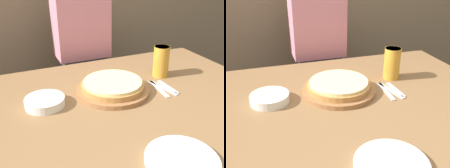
{
  "view_description": "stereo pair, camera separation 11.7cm",
  "coord_description": "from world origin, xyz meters",
  "views": [
    {
      "loc": [
        -0.43,
        -0.85,
        1.3
      ],
      "look_at": [
        -0.0,
        0.11,
        0.8
      ],
      "focal_mm": 42.0,
      "sensor_mm": 36.0,
      "label": 1
    },
    {
      "loc": [
        -0.32,
        -0.89,
        1.3
      ],
      "look_at": [
        -0.0,
        0.11,
        0.8
      ],
      "focal_mm": 42.0,
      "sensor_mm": 36.0,
      "label": 2
    }
  ],
  "objects": [
    {
      "name": "fork",
      "position": [
        0.2,
        0.05,
        0.76
      ],
      "size": [
        0.03,
        0.18,
        0.0
      ],
      "color": "silver",
      "rests_on": "dining_table"
    },
    {
      "name": "side_bowl",
      "position": [
        -0.3,
        0.11,
        0.77
      ],
      "size": [
        0.16,
        0.16,
        0.04
      ],
      "color": "white",
      "rests_on": "dining_table"
    },
    {
      "name": "dinner_knife",
      "position": [
        0.23,
        0.05,
        0.76
      ],
      "size": [
        0.05,
        0.18,
        0.0
      ],
      "color": "silver",
      "rests_on": "dining_table"
    },
    {
      "name": "dinner_plate",
      "position": [
        0.0,
        -0.39,
        0.77
      ],
      "size": [
        0.22,
        0.22,
        0.02
      ],
      "color": "white",
      "rests_on": "dining_table"
    },
    {
      "name": "pizza_on_board",
      "position": [
        -0.0,
        0.11,
        0.78
      ],
      "size": [
        0.33,
        0.33,
        0.06
      ],
      "color": "#99663D",
      "rests_on": "dining_table"
    },
    {
      "name": "spoon",
      "position": [
        0.25,
        0.05,
        0.76
      ],
      "size": [
        0.02,
        0.15,
        0.0
      ],
      "color": "silver",
      "rests_on": "dining_table"
    },
    {
      "name": "beer_glass",
      "position": [
        0.3,
        0.18,
        0.84
      ],
      "size": [
        0.08,
        0.08,
        0.16
      ],
      "color": "gold",
      "rests_on": "dining_table"
    },
    {
      "name": "diner_person",
      "position": [
        0.05,
        0.7,
        0.68
      ],
      "size": [
        0.33,
        0.2,
        1.36
      ],
      "color": "#33333D",
      "rests_on": "ground_plane"
    }
  ]
}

